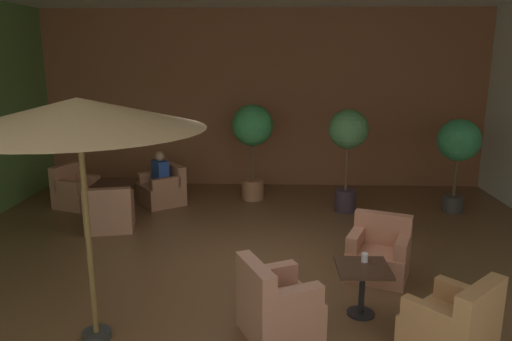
# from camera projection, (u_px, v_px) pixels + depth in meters

# --- Properties ---
(ground_plane) EXTENTS (10.50, 9.68, 0.02)m
(ground_plane) POSITION_uv_depth(u_px,v_px,m) (255.00, 268.00, 7.12)
(ground_plane) COLOR brown
(wall_back_brick) EXTENTS (10.50, 0.08, 4.13)m
(wall_back_brick) POSITION_uv_depth(u_px,v_px,m) (263.00, 99.00, 11.31)
(wall_back_brick) COLOR brown
(wall_back_brick) RESTS_ON ground_plane
(cafe_table_front_left) EXTENTS (0.63, 0.63, 0.62)m
(cafe_table_front_left) POSITION_uv_depth(u_px,v_px,m) (363.00, 278.00, 5.71)
(cafe_table_front_left) COLOR black
(cafe_table_front_left) RESTS_ON ground_plane
(armchair_front_left_north) EXTENTS (1.02, 1.01, 0.90)m
(armchair_front_left_north) POSITION_uv_depth(u_px,v_px,m) (277.00, 307.00, 5.31)
(armchair_front_left_north) COLOR #B8775F
(armchair_front_left_north) RESTS_ON ground_plane
(armchair_front_left_east) EXTENTS (1.09, 1.08, 0.90)m
(armchair_front_left_east) POSITION_uv_depth(u_px,v_px,m) (452.00, 329.00, 4.91)
(armchair_front_left_east) COLOR tan
(armchair_front_left_east) RESTS_ON ground_plane
(armchair_front_left_south) EXTENTS (1.01, 0.95, 0.87)m
(armchair_front_left_south) POSITION_uv_depth(u_px,v_px,m) (379.00, 255.00, 6.75)
(armchair_front_left_south) COLOR tan
(armchair_front_left_south) RESTS_ON ground_plane
(cafe_table_front_right) EXTENTS (0.79, 0.79, 0.62)m
(cafe_table_front_right) POSITION_uv_depth(u_px,v_px,m) (115.00, 188.00, 9.52)
(cafe_table_front_right) COLOR black
(cafe_table_front_right) RESTS_ON ground_plane
(armchair_front_right_north) EXTENTS (0.93, 0.91, 0.87)m
(armchair_front_right_north) POSITION_uv_depth(u_px,v_px,m) (75.00, 192.00, 9.94)
(armchair_front_right_north) COLOR tan
(armchair_front_right_north) RESTS_ON ground_plane
(armchair_front_right_east) EXTENTS (0.95, 0.90, 0.83)m
(armchair_front_right_east) POSITION_uv_depth(u_px,v_px,m) (110.00, 213.00, 8.59)
(armchair_front_right_east) COLOR #B1765B
(armchair_front_right_east) RESTS_ON ground_plane
(armchair_front_right_south) EXTENTS (1.13, 1.13, 0.82)m
(armchair_front_right_south) POSITION_uv_depth(u_px,v_px,m) (163.00, 190.00, 10.13)
(armchair_front_right_south) COLOR #B67859
(armchair_front_right_south) RESTS_ON ground_plane
(patio_umbrella_tall_red) EXTENTS (2.55, 2.55, 2.65)m
(patio_umbrella_tall_red) POSITION_uv_depth(u_px,v_px,m) (78.00, 115.00, 4.75)
(patio_umbrella_tall_red) COLOR #2D2D2D
(patio_umbrella_tall_red) RESTS_ON ground_plane
(potted_tree_left_corner) EXTENTS (0.78, 0.78, 2.06)m
(potted_tree_left_corner) POSITION_uv_depth(u_px,v_px,m) (348.00, 140.00, 9.38)
(potted_tree_left_corner) COLOR #3C2B36
(potted_tree_left_corner) RESTS_ON ground_plane
(potted_tree_mid_left) EXTENTS (0.83, 0.83, 1.87)m
(potted_tree_mid_left) POSITION_uv_depth(u_px,v_px,m) (458.00, 146.00, 9.40)
(potted_tree_mid_left) COLOR #3C3634
(potted_tree_mid_left) RESTS_ON ground_plane
(potted_tree_mid_right) EXTENTS (0.88, 0.88, 2.07)m
(potted_tree_mid_right) POSITION_uv_depth(u_px,v_px,m) (253.00, 134.00, 10.21)
(potted_tree_mid_right) COLOR #A96B49
(potted_tree_mid_right) RESTS_ON ground_plane
(patron_blue_shirt) EXTENTS (0.42, 0.45, 0.71)m
(patron_blue_shirt) POSITION_uv_depth(u_px,v_px,m) (160.00, 170.00, 10.01)
(patron_blue_shirt) COLOR #2A48A1
(patron_blue_shirt) RESTS_ON ground_plane
(iced_drink_cup) EXTENTS (0.08, 0.08, 0.11)m
(iced_drink_cup) POSITION_uv_depth(u_px,v_px,m) (365.00, 257.00, 5.80)
(iced_drink_cup) COLOR white
(iced_drink_cup) RESTS_ON cafe_table_front_left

